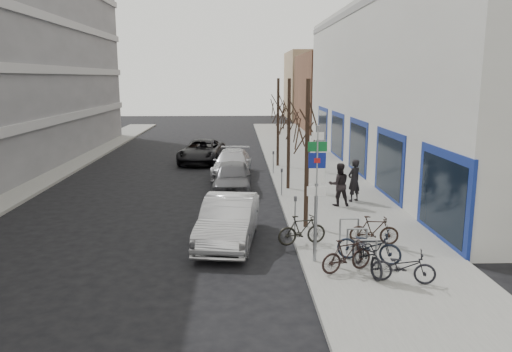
{
  "coord_description": "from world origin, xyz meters",
  "views": [
    {
      "loc": [
        0.13,
        -14.05,
        5.53
      ],
      "look_at": [
        0.79,
        3.8,
        2.0
      ],
      "focal_mm": 35.0,
      "sensor_mm": 36.0,
      "label": 1
    }
  ],
  "objects": [
    {
      "name": "bike_near_right",
      "position": [
        3.16,
        -0.86,
        0.64
      ],
      "size": [
        1.69,
        1.04,
        0.99
      ],
      "primitive_type": "imported",
      "rotation": [
        0.0,
        0.0,
        1.94
      ],
      "color": "black",
      "rests_on": "sidewalk_east"
    },
    {
      "name": "tree_near",
      "position": [
        2.6,
        3.5,
        4.1
      ],
      "size": [
        1.8,
        1.8,
        5.5
      ],
      "color": "black",
      "rests_on": "ground"
    },
    {
      "name": "bike_far_curb",
      "position": [
        4.51,
        -1.65,
        0.67
      ],
      "size": [
        1.77,
        0.94,
        1.04
      ],
      "primitive_type": "imported",
      "rotation": [
        0.0,
        0.0,
        1.31
      ],
      "color": "black",
      "rests_on": "sidewalk_east"
    },
    {
      "name": "pedestrian_near",
      "position": [
        5.23,
        7.26,
        1.09
      ],
      "size": [
        0.82,
        0.76,
        1.88
      ],
      "primitive_type": "imported",
      "rotation": [
        0.0,
        0.0,
        3.73
      ],
      "color": "black",
      "rests_on": "sidewalk_east"
    },
    {
      "name": "bike_rack",
      "position": [
        3.8,
        0.6,
        0.66
      ],
      "size": [
        0.66,
        2.26,
        0.83
      ],
      "color": "gray",
      "rests_on": "sidewalk_east"
    },
    {
      "name": "bike_mid_curb",
      "position": [
        3.98,
        -0.12,
        0.74
      ],
      "size": [
        1.98,
        1.38,
        1.17
      ],
      "primitive_type": "imported",
      "rotation": [
        0.0,
        0.0,
        1.1
      ],
      "color": "black",
      "rests_on": "sidewalk_east"
    },
    {
      "name": "sidewalk_east",
      "position": [
        4.5,
        10.0,
        0.07
      ],
      "size": [
        5.0,
        70.0,
        0.15
      ],
      "primitive_type": "cube",
      "color": "slate",
      "rests_on": "ground"
    },
    {
      "name": "sidewalk_west",
      "position": [
        -11.0,
        10.0,
        0.07
      ],
      "size": [
        3.0,
        70.0,
        0.15
      ],
      "primitive_type": "cube",
      "color": "slate",
      "rests_on": "ground"
    },
    {
      "name": "pedestrian_far",
      "position": [
        4.42,
        6.52,
        1.08
      ],
      "size": [
        0.71,
        0.51,
        1.87
      ],
      "primitive_type": "imported",
      "rotation": [
        0.0,
        0.0,
        3.2
      ],
      "color": "black",
      "rests_on": "sidewalk_east"
    },
    {
      "name": "lane_car",
      "position": [
        -2.26,
        18.69,
        0.75
      ],
      "size": [
        3.18,
        5.68,
        1.5
      ],
      "primitive_type": "imported",
      "rotation": [
        0.0,
        0.0,
        -0.13
      ],
      "color": "black",
      "rests_on": "ground"
    },
    {
      "name": "tree_mid",
      "position": [
        2.6,
        10.0,
        4.1
      ],
      "size": [
        1.8,
        1.8,
        5.5
      ],
      "color": "black",
      "rests_on": "ground"
    },
    {
      "name": "brick_building_far",
      "position": [
        13.0,
        40.0,
        4.0
      ],
      "size": [
        12.0,
        14.0,
        8.0
      ],
      "primitive_type": "cube",
      "color": "brown",
      "rests_on": "ground"
    },
    {
      "name": "parked_car_back",
      "position": [
        -0.2,
        13.98,
        0.74
      ],
      "size": [
        2.42,
        5.21,
        1.47
      ],
      "primitive_type": "imported",
      "rotation": [
        0.0,
        0.0,
        -0.07
      ],
      "color": "#AEAEB4",
      "rests_on": "ground"
    },
    {
      "name": "meter_mid",
      "position": [
        2.15,
        8.5,
        0.92
      ],
      "size": [
        0.1,
        0.08,
        1.27
      ],
      "color": "gray",
      "rests_on": "sidewalk_east"
    },
    {
      "name": "meter_back",
      "position": [
        2.15,
        14.0,
        0.92
      ],
      "size": [
        0.1,
        0.08,
        1.27
      ],
      "color": "gray",
      "rests_on": "sidewalk_east"
    },
    {
      "name": "tree_far",
      "position": [
        2.6,
        16.5,
        4.1
      ],
      "size": [
        1.8,
        1.8,
        5.5
      ],
      "color": "black",
      "rests_on": "ground"
    },
    {
      "name": "bike_near_left",
      "position": [
        3.74,
        -0.88,
        0.75
      ],
      "size": [
        0.93,
        2.05,
        1.21
      ],
      "primitive_type": "imported",
      "rotation": [
        0.0,
        0.0,
        0.18
      ],
      "color": "black",
      "rests_on": "sidewalk_east"
    },
    {
      "name": "highway_sign_pole",
      "position": [
        2.4,
        -0.01,
        2.46
      ],
      "size": [
        0.55,
        0.1,
        4.2
      ],
      "color": "gray",
      "rests_on": "ground"
    },
    {
      "name": "bike_mid_inner",
      "position": [
        2.21,
        1.52,
        0.66
      ],
      "size": [
        1.74,
        0.89,
        1.01
      ],
      "primitive_type": "imported",
      "rotation": [
        0.0,
        0.0,
        1.82
      ],
      "color": "black",
      "rests_on": "sidewalk_east"
    },
    {
      "name": "ground",
      "position": [
        0.0,
        0.0,
        0.0
      ],
      "size": [
        120.0,
        120.0,
        0.0
      ],
      "primitive_type": "plane",
      "color": "black",
      "rests_on": "ground"
    },
    {
      "name": "meter_front",
      "position": [
        2.15,
        3.0,
        0.92
      ],
      "size": [
        0.1,
        0.08,
        1.27
      ],
      "color": "gray",
      "rests_on": "sidewalk_east"
    },
    {
      "name": "bike_far_inner",
      "position": [
        4.57,
        1.44,
        0.64
      ],
      "size": [
        1.66,
        0.69,
        0.98
      ],
      "primitive_type": "imported",
      "rotation": [
        0.0,
        0.0,
        1.43
      ],
      "color": "black",
      "rests_on": "sidewalk_east"
    },
    {
      "name": "parked_car_mid",
      "position": [
        -0.16,
        9.69,
        0.77
      ],
      "size": [
        1.93,
        4.57,
        1.54
      ],
      "primitive_type": "imported",
      "rotation": [
        0.0,
        0.0,
        -0.02
      ],
      "color": "#515156",
      "rests_on": "ground"
    },
    {
      "name": "tan_building_far",
      "position": [
        13.5,
        55.0,
        4.5
      ],
      "size": [
        13.0,
        12.0,
        9.0
      ],
      "primitive_type": "cube",
      "color": "#937A5B",
      "rests_on": "ground"
    },
    {
      "name": "parked_car_front",
      "position": [
        -0.2,
        2.2,
        0.79
      ],
      "size": [
        2.27,
        4.98,
        1.59
      ],
      "primitive_type": "imported",
      "rotation": [
        0.0,
        0.0,
        -0.13
      ],
      "color": "#A6A7AB",
      "rests_on": "ground"
    }
  ]
}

